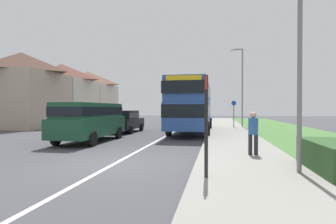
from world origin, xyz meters
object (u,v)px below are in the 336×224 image
(parked_van_dark_green, at_px, (90,119))
(street_lamp_near, at_px, (296,9))
(parked_car_black, at_px, (125,120))
(double_decker_bus, at_px, (192,104))
(street_lamp_mid, at_px, (241,82))
(pedestrian_at_stop, at_px, (253,131))
(cycle_route_sign, at_px, (234,113))
(bus_stop_sign, at_px, (206,119))

(parked_van_dark_green, bearing_deg, street_lamp_near, -33.82)
(parked_car_black, bearing_deg, double_decker_bus, 8.95)
(parked_van_dark_green, bearing_deg, street_lamp_mid, 53.47)
(double_decker_bus, relative_size, parked_car_black, 2.47)
(pedestrian_at_stop, relative_size, cycle_route_sign, 0.66)
(double_decker_bus, distance_m, street_lamp_near, 13.16)
(double_decker_bus, xyz_separation_m, street_lamp_near, (3.84, -12.38, 2.25))
(parked_van_dark_green, xyz_separation_m, parked_car_black, (-0.13, 5.74, -0.34))
(parked_car_black, xyz_separation_m, bus_stop_sign, (6.59, -12.52, 0.63))
(parked_van_dark_green, bearing_deg, pedestrian_at_stop, -22.64)
(parked_car_black, xyz_separation_m, pedestrian_at_stop, (8.14, -9.08, 0.07))
(parked_van_dark_green, height_order, street_lamp_near, street_lamp_near)
(double_decker_bus, relative_size, bus_stop_sign, 4.06)
(cycle_route_sign, xyz_separation_m, street_lamp_mid, (0.68, 0.31, 2.79))
(double_decker_bus, height_order, street_lamp_near, street_lamp_near)
(street_lamp_mid, bearing_deg, parked_van_dark_green, -126.53)
(bus_stop_sign, relative_size, street_lamp_mid, 0.35)
(double_decker_bus, relative_size, pedestrian_at_stop, 6.32)
(double_decker_bus, xyz_separation_m, pedestrian_at_stop, (3.11, -9.87, -1.17))
(bus_stop_sign, xyz_separation_m, street_lamp_mid, (2.49, 18.86, 2.68))
(cycle_route_sign, bearing_deg, parked_car_black, -144.36)
(parked_van_dark_green, relative_size, pedestrian_at_stop, 3.26)
(double_decker_bus, distance_m, cycle_route_sign, 6.27)
(double_decker_bus, bearing_deg, pedestrian_at_stop, -72.49)
(pedestrian_at_stop, distance_m, street_lamp_near, 4.30)
(cycle_route_sign, distance_m, street_lamp_mid, 2.89)
(parked_car_black, height_order, pedestrian_at_stop, pedestrian_at_stop)
(parked_van_dark_green, relative_size, street_lamp_near, 0.71)
(parked_car_black, distance_m, street_lamp_near, 15.00)
(bus_stop_sign, bearing_deg, parked_van_dark_green, 133.60)
(double_decker_bus, relative_size, parked_van_dark_green, 1.94)
(pedestrian_at_stop, xyz_separation_m, bus_stop_sign, (-1.55, -3.44, 0.56))
(pedestrian_at_stop, bearing_deg, double_decker_bus, 107.51)
(pedestrian_at_stop, height_order, cycle_route_sign, cycle_route_sign)
(bus_stop_sign, height_order, cycle_route_sign, bus_stop_sign)
(pedestrian_at_stop, distance_m, cycle_route_sign, 15.11)
(parked_van_dark_green, distance_m, street_lamp_mid, 15.32)
(double_decker_bus, bearing_deg, cycle_route_sign, 57.18)
(cycle_route_sign, bearing_deg, street_lamp_mid, 24.71)
(bus_stop_sign, relative_size, cycle_route_sign, 1.03)
(bus_stop_sign, distance_m, street_lamp_mid, 19.21)
(street_lamp_mid, bearing_deg, cycle_route_sign, -155.29)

